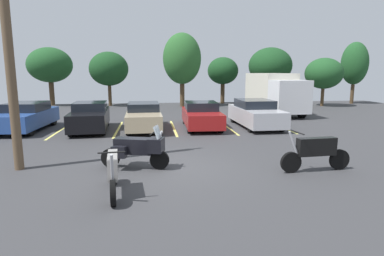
{
  "coord_description": "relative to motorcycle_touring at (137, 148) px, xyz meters",
  "views": [
    {
      "loc": [
        -0.53,
        -10.14,
        3.03
      ],
      "look_at": [
        0.88,
        1.13,
        1.06
      ],
      "focal_mm": 30.48,
      "sensor_mm": 36.0,
      "label": 1
    }
  ],
  "objects": [
    {
      "name": "ground",
      "position": [
        1.0,
        0.02,
        -0.71
      ],
      "size": [
        44.0,
        44.0,
        0.1
      ],
      "primitive_type": "cube",
      "color": "#38383A"
    },
    {
      "name": "motorcycle_touring",
      "position": [
        0.0,
        0.0,
        0.0
      ],
      "size": [
        2.17,
        1.15,
        1.39
      ],
      "color": "black",
      "rests_on": "ground"
    },
    {
      "name": "motorcycle_second",
      "position": [
        -0.51,
        -2.18,
        -0.07
      ],
      "size": [
        0.62,
        2.1,
        1.24
      ],
      "color": "black",
      "rests_on": "ground"
    },
    {
      "name": "motorcycle_third",
      "position": [
        5.42,
        -0.99,
        -0.03
      ],
      "size": [
        2.29,
        0.62,
        1.29
      ],
      "color": "black",
      "rests_on": "ground"
    },
    {
      "name": "parking_stripes",
      "position": [
        0.16,
        7.36,
        -0.65
      ],
      "size": [
        14.97,
        5.07,
        0.01
      ],
      "color": "#EAE066",
      "rests_on": "ground"
    },
    {
      "name": "car_blue",
      "position": [
        -6.02,
        7.67,
        0.06
      ],
      "size": [
        2.1,
        4.78,
        1.45
      ],
      "color": "#2D519E",
      "rests_on": "ground"
    },
    {
      "name": "car_black",
      "position": [
        -2.72,
        7.19,
        0.05
      ],
      "size": [
        2.06,
        4.46,
        1.45
      ],
      "color": "black",
      "rests_on": "ground"
    },
    {
      "name": "car_tan",
      "position": [
        0.05,
        7.24,
        0.02
      ],
      "size": [
        1.86,
        4.68,
        1.38
      ],
      "color": "tan",
      "rests_on": "ground"
    },
    {
      "name": "car_red",
      "position": [
        3.16,
        7.27,
        0.02
      ],
      "size": [
        1.95,
        4.5,
        1.4
      ],
      "color": "maroon",
      "rests_on": "ground"
    },
    {
      "name": "car_silver",
      "position": [
        6.22,
        7.31,
        0.07
      ],
      "size": [
        1.98,
        4.89,
        1.49
      ],
      "color": "#B7B7BC",
      "rests_on": "ground"
    },
    {
      "name": "box_truck",
      "position": [
        9.32,
        12.59,
        0.9
      ],
      "size": [
        2.5,
        6.62,
        2.91
      ],
      "color": "silver",
      "rests_on": "ground"
    },
    {
      "name": "utility_pole",
      "position": [
        -3.7,
        0.36,
        4.11
      ],
      "size": [
        1.73,
        0.74,
        9.26
      ],
      "color": "brown",
      "rests_on": "ground"
    },
    {
      "name": "tree_far_right",
      "position": [
        11.35,
        19.08,
        2.91
      ],
      "size": [
        3.93,
        3.93,
        5.21
      ],
      "color": "#4C3823",
      "rests_on": "ground"
    },
    {
      "name": "tree_center",
      "position": [
        7.34,
        20.89,
        2.43
      ],
      "size": [
        2.93,
        2.93,
        4.4
      ],
      "color": "#4C3823",
      "rests_on": "ground"
    },
    {
      "name": "tree_right",
      "position": [
        -8.5,
        20.97,
        2.95
      ],
      "size": [
        3.92,
        3.92,
        5.18
      ],
      "color": "#4C3823",
      "rests_on": "ground"
    },
    {
      "name": "tree_far_left",
      "position": [
        3.19,
        18.53,
        3.47
      ],
      "size": [
        3.3,
        3.3,
        6.33
      ],
      "color": "#4C3823",
      "rests_on": "ground"
    },
    {
      "name": "tree_rear",
      "position": [
        -3.19,
        19.77,
        2.61
      ],
      "size": [
        3.42,
        3.42,
        4.77
      ],
      "color": "#4C3823",
      "rests_on": "ground"
    },
    {
      "name": "tree_center_left",
      "position": [
        15.61,
        17.25,
        2.22
      ],
      "size": [
        3.26,
        3.26,
        4.23
      ],
      "color": "#4C3823",
      "rests_on": "ground"
    },
    {
      "name": "tree_center_right",
      "position": [
        19.62,
        19.04,
        3.12
      ],
      "size": [
        2.45,
        2.45,
        5.79
      ],
      "color": "#4C3823",
      "rests_on": "ground"
    }
  ]
}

